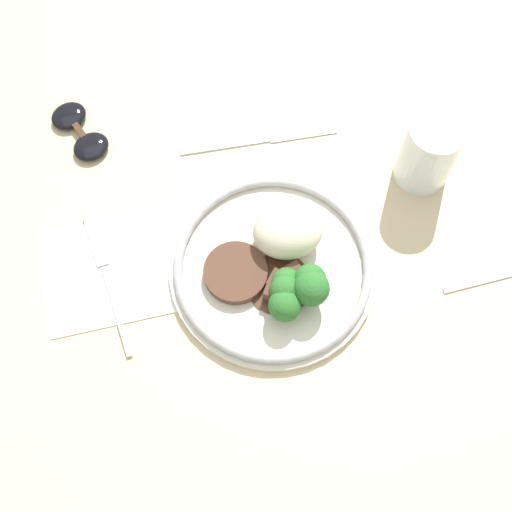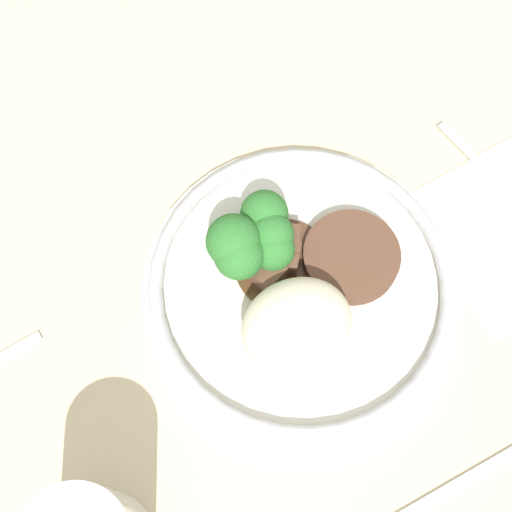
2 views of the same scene
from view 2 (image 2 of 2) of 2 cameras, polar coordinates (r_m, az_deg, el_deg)
ground_plane at (r=0.61m, az=3.26°, el=-8.19°), size 8.00×8.00×0.00m
dining_table at (r=0.59m, az=3.35°, el=-7.80°), size 1.28×1.15×0.04m
plate at (r=0.57m, az=3.20°, el=-2.19°), size 0.26×0.26×0.07m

